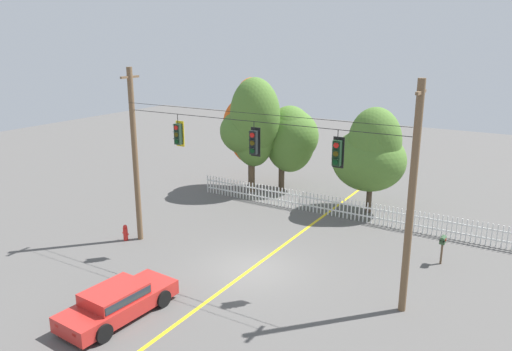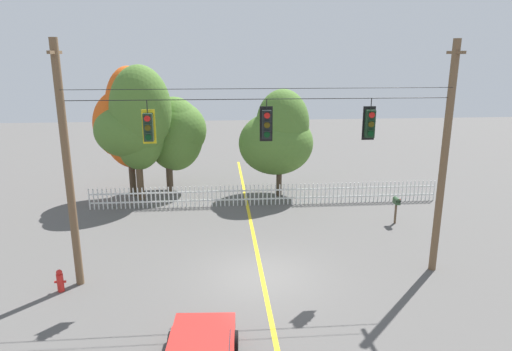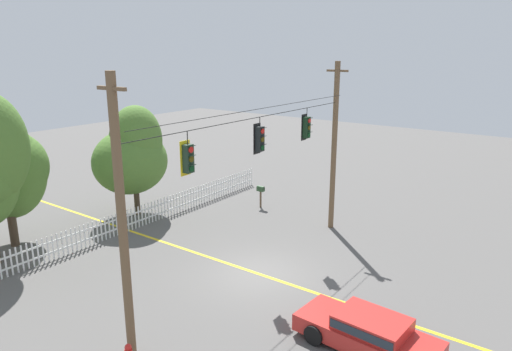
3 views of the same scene
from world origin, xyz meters
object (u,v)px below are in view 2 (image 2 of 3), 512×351
(autumn_maple_far_west, at_px, (279,136))
(roadside_mailbox, at_px, (396,202))
(autumn_maple_mid, at_px, (136,123))
(autumn_oak_far_east, at_px, (174,132))
(traffic_signal_southbound_primary, at_px, (148,127))
(traffic_signal_eastbound_side, at_px, (267,124))
(fire_hydrant, at_px, (60,281))
(autumn_maple_near_fence, at_px, (128,122))
(traffic_signal_westbound_side, at_px, (370,124))

(autumn_maple_far_west, relative_size, roadside_mailbox, 4.67)
(autumn_maple_mid, relative_size, autumn_oak_far_east, 1.33)
(traffic_signal_southbound_primary, relative_size, autumn_maple_mid, 0.20)
(traffic_signal_eastbound_side, height_order, autumn_maple_mid, autumn_maple_mid)
(autumn_oak_far_east, distance_m, roadside_mailbox, 12.88)
(traffic_signal_southbound_primary, xyz_separation_m, autumn_maple_mid, (-2.09, 9.58, -1.24))
(fire_hydrant, bearing_deg, autumn_maple_far_west, 48.75)
(autumn_maple_near_fence, xyz_separation_m, roadside_mailbox, (13.21, -5.43, -3.18))
(traffic_signal_eastbound_side, xyz_separation_m, traffic_signal_westbound_side, (3.53, -0.00, -0.02))
(autumn_maple_near_fence, xyz_separation_m, autumn_oak_far_east, (2.35, 1.05, -0.77))
(traffic_signal_southbound_primary, height_order, fire_hydrant, traffic_signal_southbound_primary)
(autumn_maple_near_fence, height_order, autumn_maple_far_west, autumn_maple_near_fence)
(autumn_oak_far_east, relative_size, fire_hydrant, 6.89)
(autumn_maple_mid, xyz_separation_m, autumn_oak_far_east, (1.80, 1.62, -0.81))
(roadside_mailbox, bearing_deg, autumn_oak_far_east, 149.16)
(autumn_maple_far_west, bearing_deg, fire_hydrant, -131.25)
(traffic_signal_southbound_primary, relative_size, roadside_mailbox, 1.12)
(traffic_signal_eastbound_side, xyz_separation_m, roadside_mailbox, (6.70, 4.71, -4.51))
(traffic_signal_eastbound_side, relative_size, traffic_signal_westbound_side, 0.99)
(autumn_maple_near_fence, bearing_deg, roadside_mailbox, -22.36)
(autumn_oak_far_east, bearing_deg, traffic_signal_westbound_side, -55.55)
(traffic_signal_southbound_primary, xyz_separation_m, autumn_oak_far_east, (-0.29, 11.20, -2.05))
(traffic_signal_southbound_primary, relative_size, autumn_maple_near_fence, 0.20)
(autumn_maple_mid, distance_m, fire_hydrant, 10.85)
(traffic_signal_southbound_primary, distance_m, fire_hydrant, 6.05)
(traffic_signal_westbound_side, bearing_deg, fire_hydrant, -177.30)
(autumn_oak_far_east, xyz_separation_m, fire_hydrant, (-2.90, -11.70, -3.07))
(traffic_signal_southbound_primary, bearing_deg, autumn_maple_mid, 102.30)
(traffic_signal_westbound_side, xyz_separation_m, autumn_maple_mid, (-9.48, 9.58, -1.26))
(autumn_oak_far_east, height_order, fire_hydrant, autumn_oak_far_east)
(traffic_signal_southbound_primary, bearing_deg, autumn_maple_far_west, 59.54)
(traffic_signal_eastbound_side, height_order, fire_hydrant, traffic_signal_eastbound_side)
(autumn_maple_near_fence, relative_size, fire_hydrant, 9.06)
(traffic_signal_southbound_primary, bearing_deg, fire_hydrant, -171.12)
(traffic_signal_westbound_side, distance_m, autumn_maple_mid, 13.54)
(traffic_signal_eastbound_side, xyz_separation_m, fire_hydrant, (-7.06, -0.50, -5.16))
(autumn_maple_near_fence, distance_m, fire_hydrant, 11.33)
(traffic_signal_westbound_side, bearing_deg, autumn_maple_near_fence, 134.67)
(autumn_maple_near_fence, bearing_deg, traffic_signal_eastbound_side, -57.33)
(traffic_signal_southbound_primary, xyz_separation_m, autumn_maple_far_west, (5.60, 9.52, -2.06))
(traffic_signal_southbound_primary, height_order, autumn_oak_far_east, traffic_signal_southbound_primary)
(traffic_signal_southbound_primary, xyz_separation_m, traffic_signal_eastbound_side, (3.87, 0.00, 0.04))
(autumn_maple_mid, height_order, fire_hydrant, autumn_maple_mid)
(traffic_signal_southbound_primary, bearing_deg, autumn_maple_near_fence, 104.57)
(traffic_signal_westbound_side, relative_size, autumn_maple_mid, 0.20)
(traffic_signal_eastbound_side, bearing_deg, autumn_maple_mid, 121.89)
(autumn_maple_mid, bearing_deg, traffic_signal_southbound_primary, -77.70)
(autumn_maple_mid, xyz_separation_m, fire_hydrant, (-1.10, -10.08, -3.88))
(autumn_maple_near_fence, height_order, autumn_maple_mid, autumn_maple_mid)
(traffic_signal_eastbound_side, height_order, roadside_mailbox, traffic_signal_eastbound_side)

